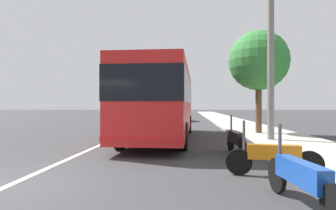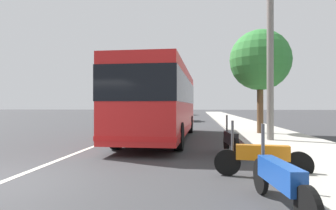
# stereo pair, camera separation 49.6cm
# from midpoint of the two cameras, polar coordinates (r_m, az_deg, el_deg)

# --- Properties ---
(ground_plane) EXTENTS (220.00, 220.00, 0.00)m
(ground_plane) POSITION_cam_midpoint_polar(r_m,az_deg,el_deg) (6.80, -31.00, -13.57)
(ground_plane) COLOR #38383A
(sidewalk_curb) EXTENTS (110.00, 3.60, 0.14)m
(sidewalk_curb) POSITION_cam_midpoint_polar(r_m,az_deg,el_deg) (15.95, 17.99, -5.59)
(sidewalk_curb) COLOR #B2ADA3
(sidewalk_curb) RESTS_ON ground
(lane_divider_line) EXTENTS (110.00, 0.16, 0.01)m
(lane_divider_line) POSITION_cam_midpoint_polar(r_m,az_deg,el_deg) (15.95, -9.76, -5.83)
(lane_divider_line) COLOR silver
(lane_divider_line) RESTS_ON ground
(coach_bus) EXTENTS (10.43, 2.83, 3.23)m
(coach_bus) POSITION_cam_midpoint_polar(r_m,az_deg,el_deg) (13.51, -2.17, 1.02)
(coach_bus) COLOR red
(coach_bus) RESTS_ON ground
(motorcycle_far_end) EXTENTS (2.35, 0.38, 1.26)m
(motorcycle_far_end) POSITION_cam_midpoint_polar(r_m,az_deg,el_deg) (4.82, 22.16, -13.36)
(motorcycle_far_end) COLOR black
(motorcycle_far_end) RESTS_ON ground
(motorcycle_angled) EXTENTS (0.37, 2.10, 1.25)m
(motorcycle_angled) POSITION_cam_midpoint_polar(r_m,az_deg,el_deg) (6.82, 18.23, -9.63)
(motorcycle_angled) COLOR black
(motorcycle_angled) RESTS_ON ground
(motorcycle_mid_row) EXTENTS (2.11, 0.34, 1.27)m
(motorcycle_mid_row) POSITION_cam_midpoint_polar(r_m,az_deg,el_deg) (9.33, 11.92, -6.94)
(motorcycle_mid_row) COLOR black
(motorcycle_mid_row) RESTS_ON ground
(car_side_street) EXTENTS (4.06, 1.87, 1.61)m
(car_side_street) POSITION_cam_midpoint_polar(r_m,az_deg,el_deg) (29.49, 1.65, -1.77)
(car_side_street) COLOR black
(car_side_street) RESTS_ON ground
(car_far_distant) EXTENTS (4.05, 2.03, 1.46)m
(car_far_distant) POSITION_cam_midpoint_polar(r_m,az_deg,el_deg) (46.35, -2.81, -1.26)
(car_far_distant) COLOR navy
(car_far_distant) RESTS_ON ground
(car_ahead_same_lane) EXTENTS (4.72, 1.84, 1.54)m
(car_ahead_same_lane) POSITION_cam_midpoint_polar(r_m,az_deg,el_deg) (51.48, -3.20, -1.11)
(car_ahead_same_lane) COLOR gold
(car_ahead_same_lane) RESTS_ON ground
(car_oncoming) EXTENTS (4.29, 1.83, 1.37)m
(car_oncoming) POSITION_cam_midpoint_polar(r_m,az_deg,el_deg) (49.08, 2.14, -1.23)
(car_oncoming) COLOR gray
(car_oncoming) RESTS_ON ground
(roadside_tree_mid_block) EXTENTS (3.20, 3.20, 5.61)m
(roadside_tree_mid_block) POSITION_cam_midpoint_polar(r_m,az_deg,el_deg) (16.16, 16.76, 8.40)
(roadside_tree_mid_block) COLOR brown
(roadside_tree_mid_block) RESTS_ON ground
(utility_pole) EXTENTS (0.29, 0.29, 6.25)m
(utility_pole) POSITION_cam_midpoint_polar(r_m,az_deg,el_deg) (13.05, 18.76, 6.65)
(utility_pole) COLOR slate
(utility_pole) RESTS_ON ground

